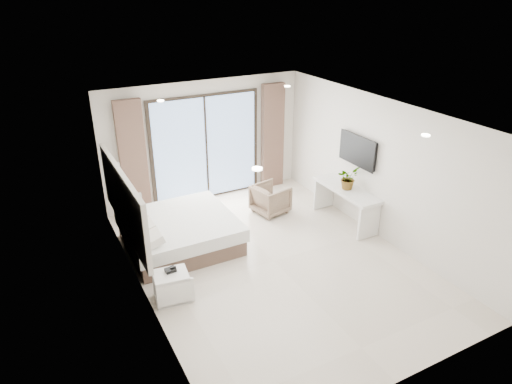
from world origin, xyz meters
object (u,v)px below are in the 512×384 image
(nightstand, at_px, (172,287))
(armchair, at_px, (271,198))
(bed, at_px, (179,232))
(console_desk, at_px, (346,197))

(nightstand, xyz_separation_m, armchair, (2.85, 1.89, 0.10))
(bed, xyz_separation_m, armchair, (2.21, 0.41, 0.05))
(bed, height_order, console_desk, console_desk)
(bed, bearing_deg, nightstand, -113.33)
(console_desk, bearing_deg, armchair, 136.06)
(armchair, bearing_deg, nightstand, 111.86)
(nightstand, distance_m, console_desk, 4.09)
(console_desk, bearing_deg, bed, 168.31)
(armchair, bearing_deg, console_desk, -145.61)
(nightstand, height_order, armchair, armchair)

